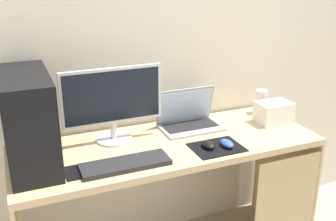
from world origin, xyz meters
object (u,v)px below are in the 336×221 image
at_px(laptop, 189,119).
at_px(keyboard, 125,164).
at_px(speaker, 261,102).
at_px(mouse_left, 208,145).
at_px(pc_tower, 29,120).
at_px(projector, 274,112).
at_px(mouse_right, 227,143).
at_px(monitor, 113,103).
at_px(cell_phone, 73,173).

height_order(laptop, keyboard, laptop).
distance_m(speaker, mouse_left, 0.64).
distance_m(laptop, keyboard, 0.58).
xyz_separation_m(pc_tower, mouse_left, (0.84, -0.18, -0.20)).
relative_size(projector, mouse_right, 2.08).
relative_size(projector, keyboard, 0.48).
height_order(monitor, keyboard, monitor).
distance_m(pc_tower, mouse_left, 0.88).
xyz_separation_m(pc_tower, cell_phone, (0.15, -0.17, -0.21)).
bearing_deg(laptop, pc_tower, -172.26).
height_order(keyboard, mouse_right, mouse_right).
distance_m(speaker, projector, 0.16).
xyz_separation_m(speaker, mouse_right, (-0.45, -0.35, -0.05)).
height_order(speaker, mouse_right, speaker).
bearing_deg(mouse_right, speaker, 38.04).
bearing_deg(cell_phone, keyboard, -6.22).
height_order(speaker, cell_phone, speaker).
bearing_deg(keyboard, cell_phone, 173.78).
relative_size(mouse_left, mouse_right, 1.00).
relative_size(pc_tower, cell_phone, 3.84).
bearing_deg(mouse_left, keyboard, -177.44).
height_order(projector, mouse_right, projector).
bearing_deg(cell_phone, mouse_right, -2.27).
height_order(pc_tower, projector, pc_tower).
distance_m(projector, mouse_left, 0.55).
distance_m(laptop, speaker, 0.51).
bearing_deg(speaker, mouse_left, -149.02).
height_order(monitor, speaker, monitor).
height_order(monitor, mouse_right, monitor).
xyz_separation_m(mouse_right, cell_phone, (-0.78, 0.03, -0.02)).
height_order(keyboard, cell_phone, keyboard).
distance_m(mouse_right, cell_phone, 0.78).
distance_m(mouse_left, mouse_right, 0.10).
bearing_deg(pc_tower, cell_phone, -48.95).
relative_size(speaker, mouse_right, 1.56).
bearing_deg(laptop, monitor, -177.53).
height_order(pc_tower, keyboard, pc_tower).
relative_size(monitor, keyboard, 1.26).
bearing_deg(speaker, projector, -97.13).
height_order(laptop, mouse_left, laptop).
distance_m(speaker, keyboard, 1.05).
height_order(projector, cell_phone, projector).
bearing_deg(mouse_right, pc_tower, 167.57).
xyz_separation_m(pc_tower, mouse_right, (0.93, -0.21, -0.20)).
distance_m(speaker, cell_phone, 1.27).
bearing_deg(mouse_left, pc_tower, 167.84).
height_order(monitor, laptop, monitor).
height_order(mouse_left, cell_phone, mouse_left).
relative_size(keyboard, mouse_left, 4.38).
bearing_deg(monitor, cell_phone, -134.58).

